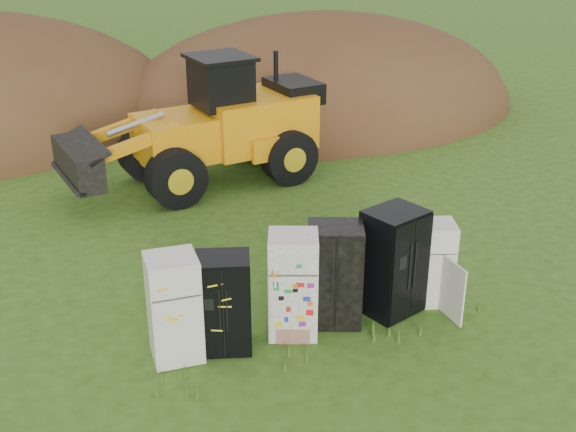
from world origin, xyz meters
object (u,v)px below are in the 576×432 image
fridge_black_side (224,303)px  fridge_open_door (432,263)px  fridge_dark_mid (335,274)px  fridge_black_right (393,262)px  fridge_leftmost (174,308)px  fridge_sticker (293,285)px  wheel_loader (192,124)px

fridge_black_side → fridge_open_door: (3.94, 0.01, -0.05)m
fridge_dark_mid → fridge_black_right: size_ratio=0.94×
fridge_leftmost → fridge_black_right: (3.89, -0.06, 0.08)m
fridge_sticker → fridge_dark_mid: 0.80m
fridge_sticker → fridge_dark_mid: size_ratio=1.00×
fridge_leftmost → fridge_black_side: (0.79, -0.06, -0.06)m
fridge_black_side → fridge_black_right: fridge_black_right is taller
fridge_sticker → fridge_black_right: 1.89m
fridge_leftmost → fridge_black_side: fridge_leftmost is taller
fridge_sticker → fridge_black_right: bearing=22.7°
fridge_black_right → fridge_open_door: fridge_black_right is taller
fridge_open_door → fridge_sticker: bearing=-159.6°
fridge_dark_mid → fridge_black_side: bearing=-154.9°
fridge_sticker → fridge_leftmost: bearing=-159.3°
fridge_dark_mid → fridge_open_door: 1.94m
fridge_dark_mid → wheel_loader: bearing=117.1°
fridge_black_side → wheel_loader: 7.49m
fridge_black_right → wheel_loader: bearing=84.7°
fridge_open_door → wheel_loader: wheel_loader is taller
fridge_black_side → fridge_black_right: bearing=18.1°
fridge_dark_mid → fridge_sticker: bearing=-151.6°
fridge_leftmost → fridge_black_right: size_ratio=0.92×
fridge_leftmost → fridge_black_side: 0.80m
fridge_leftmost → fridge_open_door: fridge_leftmost is taller
fridge_black_right → wheel_loader: 7.49m
fridge_black_side → wheel_loader: size_ratio=0.25×
fridge_black_side → fridge_sticker: size_ratio=0.91×
fridge_leftmost → fridge_dark_mid: (2.80, 0.01, 0.02)m
fridge_leftmost → fridge_dark_mid: size_ratio=0.98×
fridge_leftmost → fridge_sticker: 2.00m
fridge_dark_mid → fridge_black_right: 1.10m
fridge_sticker → fridge_open_door: bearing=22.9°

